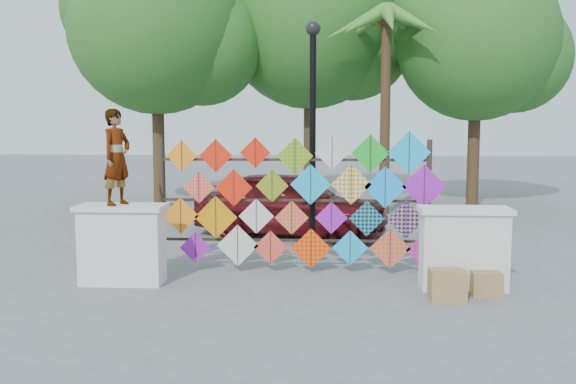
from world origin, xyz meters
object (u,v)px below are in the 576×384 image
Objects in this scene: vendor_woman at (117,157)px; lamppost at (313,117)px; kite_rack at (303,203)px; sedan at (291,203)px.

vendor_woman is 0.34× the size of lamppost.
vendor_woman reaches higher than kite_rack.
kite_rack is 1.12× the size of sedan.
kite_rack is at bearing -158.24° from sedan.
lamppost is (0.14, 1.27, 1.48)m from kite_rack.
vendor_woman is at bearing -162.26° from kite_rack.
sedan is 0.99× the size of lamppost.
lamppost is (3.05, 2.20, 0.65)m from vendor_woman.
vendor_woman reaches higher than sedan.
kite_rack is at bearing -48.72° from vendor_woman.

